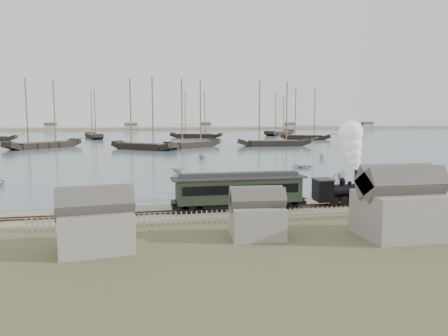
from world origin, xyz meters
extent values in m
plane|color=tan|center=(0.00, 0.00, 0.00)|extent=(600.00, 600.00, 0.00)
cube|color=#4B606B|center=(0.00, 170.00, 0.03)|extent=(600.00, 336.00, 0.06)
cube|color=#35211D|center=(0.00, -2.50, 0.10)|extent=(120.00, 0.08, 0.12)
cube|color=#35211D|center=(0.00, -1.50, 0.10)|extent=(120.00, 0.08, 0.12)
cube|color=#403529|center=(0.00, -2.00, 0.03)|extent=(120.00, 1.80, 0.06)
cube|color=tan|center=(0.00, 250.00, 0.00)|extent=(500.00, 20.00, 1.80)
cube|color=black|center=(14.34, -2.00, 0.67)|extent=(6.25, 1.84, 0.23)
cylinder|color=black|center=(13.97, -2.00, 1.58)|extent=(3.86, 1.38, 1.38)
cube|color=black|center=(11.95, -2.00, 1.77)|extent=(1.65, 2.02, 2.11)
cube|color=#2F2F31|center=(11.95, -2.00, 2.87)|extent=(1.84, 2.21, 0.11)
cylinder|color=black|center=(15.72, -2.00, 2.83)|extent=(0.40, 0.40, 1.47)
sphere|color=black|center=(14.16, -2.00, 2.66)|extent=(0.59, 0.59, 0.59)
cone|color=black|center=(17.28, -2.00, 0.57)|extent=(1.29, 1.84, 1.84)
cube|color=black|center=(16.36, -2.00, 2.50)|extent=(0.32, 0.32, 0.32)
cube|color=black|center=(2.94, -2.00, 0.69)|extent=(13.55, 2.23, 0.34)
cube|color=black|center=(2.94, -2.00, 2.05)|extent=(12.58, 2.42, 2.42)
cube|color=black|center=(2.94, -3.23, 2.29)|extent=(11.62, 0.06, 0.87)
cube|color=black|center=(2.94, -0.77, 2.29)|extent=(11.62, 0.06, 0.87)
cube|color=#2F2F31|center=(2.94, -2.00, 3.31)|extent=(13.55, 2.61, 0.17)
cube|color=#2F2F31|center=(2.94, -2.00, 3.60)|extent=(12.10, 1.16, 0.44)
imported|color=beige|center=(-12.66, -0.26, 0.35)|extent=(3.01, 3.79, 0.71)
imported|color=beige|center=(-0.16, 27.41, 0.81)|extent=(3.14, 3.40, 1.49)
imported|color=beige|center=(-1.00, 7.50, 0.67)|extent=(3.25, 1.50, 1.21)
imported|color=beige|center=(22.33, 29.50, 0.43)|extent=(4.17, 4.42, 0.74)
imported|color=beige|center=(23.07, 16.10, 0.85)|extent=(3.90, 3.94, 1.57)
imported|color=beige|center=(32.95, 45.69, 0.72)|extent=(3.56, 1.83, 1.31)
imported|color=beige|center=(6.97, 50.24, 0.81)|extent=(3.46, 3.21, 1.50)
camera|label=1|loc=(-7.11, -44.04, 9.47)|focal=35.00mm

